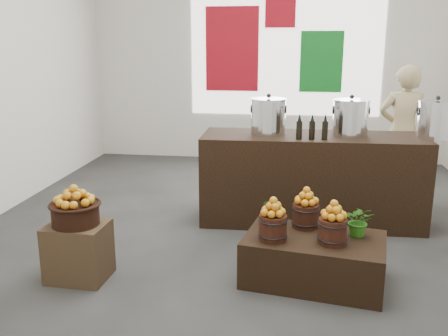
# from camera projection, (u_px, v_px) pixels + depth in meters

# --- Properties ---
(ground) EXTENTS (7.00, 7.00, 0.00)m
(ground) POSITION_uv_depth(u_px,v_px,m) (246.00, 231.00, 5.52)
(ground) COLOR #3A3937
(ground) RESTS_ON ground
(back_wall) EXTENTS (6.00, 0.04, 4.00)m
(back_wall) POSITION_uv_depth(u_px,v_px,m) (268.00, 43.00, 8.38)
(back_wall) COLOR silver
(back_wall) RESTS_ON ground
(back_opening) EXTENTS (3.20, 0.02, 2.40)m
(back_opening) POSITION_uv_depth(u_px,v_px,m) (286.00, 43.00, 8.32)
(back_opening) COLOR white
(back_opening) RESTS_ON back_wall
(deco_red_left) EXTENTS (0.90, 0.04, 1.40)m
(deco_red_left) POSITION_uv_depth(u_px,v_px,m) (232.00, 49.00, 8.46)
(deco_red_left) COLOR maroon
(deco_red_left) RESTS_ON back_wall
(deco_green_right) EXTENTS (0.70, 0.04, 1.00)m
(deco_green_right) POSITION_uv_depth(u_px,v_px,m) (321.00, 62.00, 8.30)
(deco_green_right) COLOR #106B1E
(deco_green_right) RESTS_ON back_wall
(deco_red_upper) EXTENTS (0.50, 0.04, 0.50)m
(deco_red_upper) POSITION_uv_depth(u_px,v_px,m) (280.00, 12.00, 8.20)
(deco_red_upper) COLOR maroon
(deco_red_upper) RESTS_ON back_wall
(crate) EXTENTS (0.52, 0.43, 0.51)m
(crate) POSITION_uv_depth(u_px,v_px,m) (78.00, 251.00, 4.37)
(crate) COLOR brown
(crate) RESTS_ON ground
(wicker_basket) EXTENTS (0.40, 0.40, 0.18)m
(wicker_basket) POSITION_uv_depth(u_px,v_px,m) (76.00, 214.00, 4.29)
(wicker_basket) COLOR black
(wicker_basket) RESTS_ON crate
(apples_in_basket) EXTENTS (0.32, 0.32, 0.17)m
(apples_in_basket) POSITION_uv_depth(u_px,v_px,m) (74.00, 195.00, 4.24)
(apples_in_basket) COLOR #A40705
(apples_in_basket) RESTS_ON wicker_basket
(display_table) EXTENTS (1.29, 0.92, 0.41)m
(display_table) POSITION_uv_depth(u_px,v_px,m) (314.00, 259.00, 4.33)
(display_table) COLOR black
(display_table) RESTS_ON ground
(apple_bucket_front_left) EXTENTS (0.24, 0.24, 0.22)m
(apple_bucket_front_left) POSITION_uv_depth(u_px,v_px,m) (273.00, 228.00, 4.21)
(apple_bucket_front_left) COLOR #3B1B10
(apple_bucket_front_left) RESTS_ON display_table
(apples_in_bucket_front_left) EXTENTS (0.18, 0.18, 0.16)m
(apples_in_bucket_front_left) POSITION_uv_depth(u_px,v_px,m) (273.00, 206.00, 4.16)
(apples_in_bucket_front_left) COLOR #A40705
(apples_in_bucket_front_left) RESTS_ON apple_bucket_front_left
(apple_bucket_front_right) EXTENTS (0.24, 0.24, 0.22)m
(apple_bucket_front_right) POSITION_uv_depth(u_px,v_px,m) (333.00, 231.00, 4.13)
(apple_bucket_front_right) COLOR #3B1B10
(apple_bucket_front_right) RESTS_ON display_table
(apples_in_bucket_front_right) EXTENTS (0.18, 0.18, 0.16)m
(apples_in_bucket_front_right) POSITION_uv_depth(u_px,v_px,m) (334.00, 210.00, 4.08)
(apples_in_bucket_front_right) COLOR #A40705
(apples_in_bucket_front_right) RESTS_ON apple_bucket_front_right
(apple_bucket_rear) EXTENTS (0.24, 0.24, 0.22)m
(apple_bucket_rear) POSITION_uv_depth(u_px,v_px,m) (306.00, 216.00, 4.49)
(apple_bucket_rear) COLOR #3B1B10
(apple_bucket_rear) RESTS_ON display_table
(apples_in_bucket_rear) EXTENTS (0.18, 0.18, 0.16)m
(apples_in_bucket_rear) POSITION_uv_depth(u_px,v_px,m) (306.00, 196.00, 4.45)
(apples_in_bucket_rear) COLOR #A40705
(apples_in_bucket_rear) RESTS_ON apple_bucket_rear
(herb_garnish_right) EXTENTS (0.30, 0.27, 0.28)m
(herb_garnish_right) POSITION_uv_depth(u_px,v_px,m) (359.00, 221.00, 4.28)
(herb_garnish_right) COLOR #266415
(herb_garnish_right) RESTS_ON display_table
(herb_garnish_left) EXTENTS (0.16, 0.15, 0.24)m
(herb_garnish_left) POSITION_uv_depth(u_px,v_px,m) (267.00, 212.00, 4.57)
(herb_garnish_left) COLOR #266415
(herb_garnish_left) RESTS_ON display_table
(counter) EXTENTS (2.51, 0.86, 1.02)m
(counter) POSITION_uv_depth(u_px,v_px,m) (311.00, 179.00, 5.71)
(counter) COLOR black
(counter) RESTS_ON ground
(stock_pot_left) EXTENTS (0.38, 0.38, 0.38)m
(stock_pot_left) POSITION_uv_depth(u_px,v_px,m) (268.00, 118.00, 5.59)
(stock_pot_left) COLOR silver
(stock_pot_left) RESTS_ON counter
(stock_pot_center) EXTENTS (0.38, 0.38, 0.38)m
(stock_pot_center) POSITION_uv_depth(u_px,v_px,m) (351.00, 119.00, 5.49)
(stock_pot_center) COLOR silver
(stock_pot_center) RESTS_ON counter
(stock_pot_right) EXTENTS (0.38, 0.38, 0.38)m
(stock_pot_right) POSITION_uv_depth(u_px,v_px,m) (436.00, 120.00, 5.39)
(stock_pot_right) COLOR silver
(stock_pot_right) RESTS_ON counter
(oil_cruets) EXTENTS (0.27, 0.07, 0.28)m
(oil_cruets) POSITION_uv_depth(u_px,v_px,m) (315.00, 127.00, 5.31)
(oil_cruets) COLOR black
(oil_cruets) RESTS_ON counter
(shopper) EXTENTS (0.65, 0.44, 1.75)m
(shopper) POSITION_uv_depth(u_px,v_px,m) (402.00, 132.00, 6.61)
(shopper) COLOR tan
(shopper) RESTS_ON ground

